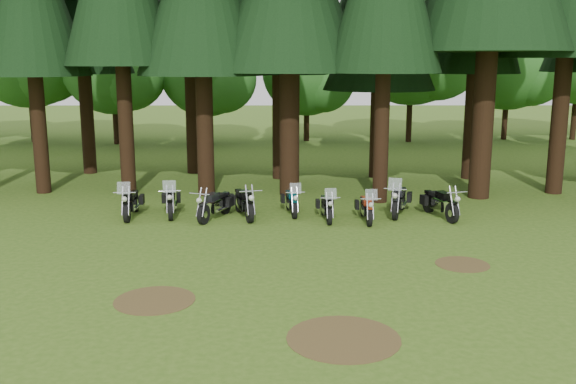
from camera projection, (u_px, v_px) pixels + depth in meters
name	position (u px, v px, depth m)	size (l,w,h in m)	color
ground	(290.00, 271.00, 16.14)	(120.00, 120.00, 0.00)	#385A17
decid_1	(31.00, 50.00, 40.11)	(7.91, 7.69, 9.88)	black
decid_2	(117.00, 64.00, 39.35)	(6.72, 6.53, 8.40)	black
decid_3	(211.00, 71.00, 39.81)	(6.12, 5.95, 7.65)	black
decid_4	(311.00, 73.00, 41.04)	(5.93, 5.76, 7.41)	black
decid_5	(419.00, 43.00, 40.10)	(8.45, 8.21, 10.56)	black
decid_6	(515.00, 60.00, 41.62)	(7.06, 6.86, 8.82)	black
dirt_patch_0	(155.00, 300.00, 14.16)	(1.80, 1.80, 0.01)	#4C3D1E
dirt_patch_1	(462.00, 264.00, 16.65)	(1.40, 1.40, 0.01)	#4C3D1E
dirt_patch_2	(344.00, 338.00, 12.23)	(2.20, 2.20, 0.01)	#4C3D1E
motorcycle_0	(131.00, 203.00, 21.58)	(0.44, 2.24, 1.41)	black
motorcycle_1	(171.00, 202.00, 21.84)	(0.61, 2.24, 1.40)	black
motorcycle_2	(215.00, 205.00, 21.34)	(0.94, 2.10, 0.90)	black
motorcycle_3	(244.00, 203.00, 21.58)	(0.79, 2.26, 0.94)	black
motorcycle_4	(291.00, 202.00, 22.03)	(0.52, 2.02, 1.27)	black
motorcycle_5	(327.00, 207.00, 21.22)	(0.41, 2.00, 1.26)	black
motorcycle_6	(366.00, 209.00, 21.04)	(0.38, 2.02, 1.27)	black
motorcycle_7	(399.00, 201.00, 21.91)	(0.99, 2.30, 1.47)	black
motorcycle_8	(440.00, 204.00, 21.51)	(0.75, 2.20, 0.92)	black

